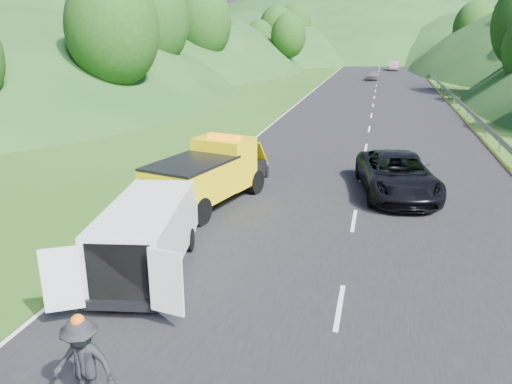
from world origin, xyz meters
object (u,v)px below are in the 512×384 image
(white_van, at_px, (148,234))
(passing_suv, at_px, (395,194))
(woman, at_px, (144,240))
(child, at_px, (152,248))
(suitcase, at_px, (116,222))
(tow_truck, at_px, (209,173))

(white_van, height_order, passing_suv, white_van)
(woman, height_order, child, woman)
(child, relative_size, suitcase, 1.78)
(white_van, distance_m, suitcase, 3.66)
(woman, bearing_deg, suitcase, 34.50)
(tow_truck, xyz_separation_m, child, (-0.38, -4.42, -1.24))
(child, bearing_deg, passing_suv, 55.75)
(woman, relative_size, passing_suv, 0.26)
(passing_suv, bearing_deg, white_van, -137.16)
(child, height_order, suitcase, suitcase)
(passing_suv, bearing_deg, woman, -148.95)
(child, distance_m, passing_suv, 10.45)
(suitcase, bearing_deg, white_van, -46.48)
(child, bearing_deg, suitcase, 160.03)
(suitcase, bearing_deg, woman, -24.15)
(child, xyz_separation_m, suitcase, (-1.80, 1.09, 0.29))
(tow_truck, height_order, suitcase, tow_truck)
(suitcase, height_order, passing_suv, passing_suv)
(passing_suv, bearing_deg, suitcase, -155.54)
(woman, xyz_separation_m, suitcase, (-1.29, 0.58, 0.29))
(white_van, bearing_deg, woman, 109.54)
(white_van, distance_m, child, 1.99)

